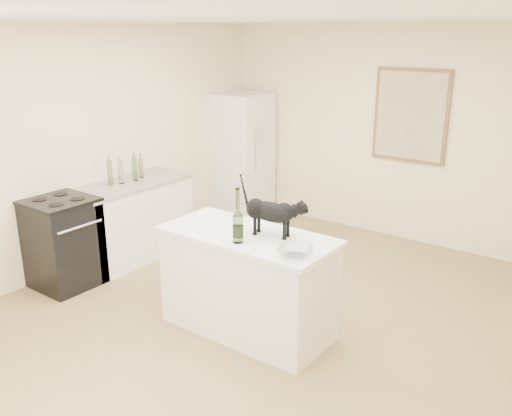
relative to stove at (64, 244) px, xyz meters
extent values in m
plane|color=#997D51|center=(1.95, 0.60, -0.45)|extent=(5.50, 5.50, 0.00)
plane|color=white|center=(1.95, 0.60, 2.15)|extent=(5.50, 5.50, 0.00)
plane|color=#FDEDC4|center=(1.95, 3.35, 0.85)|extent=(4.50, 0.00, 4.50)
plane|color=#FDEDC4|center=(-0.30, 0.60, 0.85)|extent=(0.00, 5.50, 5.50)
cube|color=white|center=(2.05, 0.40, -0.02)|extent=(1.44, 0.67, 0.86)
cube|color=white|center=(2.05, 0.40, 0.43)|extent=(1.50, 0.70, 0.04)
cube|color=white|center=(0.00, 0.90, -0.02)|extent=(0.60, 1.40, 0.86)
cube|color=gray|center=(0.00, 0.90, 0.43)|extent=(0.62, 1.44, 0.04)
cube|color=black|center=(0.00, 0.00, 0.00)|extent=(0.60, 0.60, 0.90)
cube|color=white|center=(0.00, 2.95, 0.40)|extent=(0.68, 0.68, 1.70)
cube|color=brown|center=(2.25, 3.32, 1.10)|extent=(0.90, 0.03, 1.10)
cube|color=beige|center=(2.25, 3.30, 1.10)|extent=(0.82, 0.00, 1.02)
cylinder|color=#335A24|center=(2.11, 0.20, 0.65)|extent=(0.11, 0.11, 0.40)
imported|color=silver|center=(2.62, 0.23, 0.48)|extent=(0.35, 0.35, 0.07)
cube|color=silver|center=(0.34, 2.97, 0.73)|extent=(0.03, 0.14, 0.18)
cylinder|color=brown|center=(-0.03, 1.11, 0.56)|extent=(0.06, 0.06, 0.22)
cylinder|color=#2D551C|center=(0.01, 0.99, 0.59)|extent=(0.06, 0.06, 0.28)
cylinder|color=#366121|center=(-0.05, 0.69, 0.59)|extent=(0.06, 0.06, 0.28)
cylinder|color=gray|center=(-0.02, 0.81, 0.58)|extent=(0.06, 0.06, 0.26)
camera|label=1|loc=(4.64, -2.98, 2.06)|focal=38.34mm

